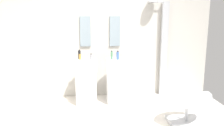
# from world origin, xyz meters

# --- Properties ---
(rear_partition) EXTENTS (4.80, 0.10, 2.60)m
(rear_partition) POSITION_xyz_m (0.00, 1.65, 1.30)
(rear_partition) COLOR beige
(rear_partition) RESTS_ON ground_plane
(pedestal_sink_left) EXTENTS (0.45, 0.45, 1.01)m
(pedestal_sink_left) POSITION_xyz_m (-0.31, 1.17, 0.48)
(pedestal_sink_left) COLOR white
(pedestal_sink_left) RESTS_ON ground_plane
(pedestal_sink_right) EXTENTS (0.45, 0.45, 1.01)m
(pedestal_sink_right) POSITION_xyz_m (0.31, 1.17, 0.48)
(pedestal_sink_right) COLOR white
(pedestal_sink_right) RESTS_ON ground_plane
(vanity_mirror_left) EXTENTS (0.22, 0.03, 0.63)m
(vanity_mirror_left) POSITION_xyz_m (-0.31, 1.58, 1.43)
(vanity_mirror_left) COLOR #8C9EA8
(vanity_mirror_right) EXTENTS (0.22, 0.03, 0.63)m
(vanity_mirror_right) POSITION_xyz_m (0.31, 1.58, 1.43)
(vanity_mirror_right) COLOR #8C9EA8
(shower_column) EXTENTS (0.49, 0.24, 2.05)m
(shower_column) POSITION_xyz_m (1.37, 1.53, 1.08)
(shower_column) COLOR #B7BABF
(shower_column) RESTS_ON ground_plane
(lounge_chair) EXTENTS (1.05, 1.05, 0.65)m
(lounge_chair) POSITION_xyz_m (1.33, 0.05, 0.35)
(lounge_chair) COLOR #B7BABF
(lounge_chair) RESTS_ON ground_plane
(soap_bottle_grey) EXTENTS (0.04, 0.04, 0.12)m
(soap_bottle_grey) POSITION_xyz_m (-0.20, 1.09, 0.97)
(soap_bottle_grey) COLOR #99999E
(soap_bottle_grey) RESTS_ON pedestal_sink_left
(soap_bottle_blue) EXTENTS (0.06, 0.06, 0.17)m
(soap_bottle_blue) POSITION_xyz_m (0.31, 1.05, 0.99)
(soap_bottle_blue) COLOR #4C72B7
(soap_bottle_blue) RESTS_ON pedestal_sink_right
(soap_bottle_amber) EXTENTS (0.04, 0.04, 0.13)m
(soap_bottle_amber) POSITION_xyz_m (-0.42, 1.13, 0.97)
(soap_bottle_amber) COLOR #C68C38
(soap_bottle_amber) RESTS_ON pedestal_sink_left
(soap_bottle_green) EXTENTS (0.04, 0.04, 0.17)m
(soap_bottle_green) POSITION_xyz_m (0.20, 1.08, 0.99)
(soap_bottle_green) COLOR #59996B
(soap_bottle_green) RESTS_ON pedestal_sink_right
(soap_bottle_black) EXTENTS (0.05, 0.05, 0.18)m
(soap_bottle_black) POSITION_xyz_m (-0.43, 1.22, 1.00)
(soap_bottle_black) COLOR black
(soap_bottle_black) RESTS_ON pedestal_sink_left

